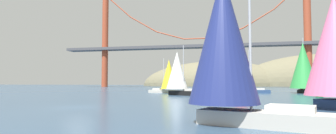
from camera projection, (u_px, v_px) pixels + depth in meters
ground_plane at (78, 107)px, 24.87m from camera, size 360.00×360.00×0.00m
headland_center at (216, 86)px, 155.22m from camera, size 83.39×44.00×27.63m
headland_right at (323, 86)px, 143.06m from camera, size 87.97×44.00×33.70m
suspension_bridge at (198, 42)px, 118.41m from camera, size 122.35×6.00×42.87m
sailboat_green_sail at (303, 67)px, 56.21m from camera, size 6.53×10.13×11.52m
sailboat_white_mainsail at (178, 72)px, 48.03m from camera, size 7.70×6.04×8.54m
sailboat_navy_sail at (227, 43)px, 15.16m from camera, size 7.97×5.07×8.98m
sailboat_yellow_sail at (168, 75)px, 56.40m from camera, size 6.70×4.25×7.16m
sailboat_red_spinnaker at (242, 72)px, 56.39m from camera, size 7.74×4.36×8.84m
channel_buoy at (319, 95)px, 40.72m from camera, size 1.10×1.10×2.64m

